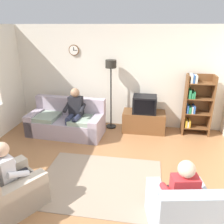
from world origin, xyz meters
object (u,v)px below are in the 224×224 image
tv (145,104)px  floor_lamp (111,76)px  bookshelf (196,104)px  armchair_near_window (9,191)px  tv_stand (144,121)px  person_in_right_armchair (181,191)px  person_in_left_armchair (11,171)px  armchair_near_bookshelf (181,215)px  couch (67,122)px  person_on_couch (75,110)px

tv → floor_lamp: 1.14m
tv → bookshelf: bookshelf is taller
tv → bookshelf: size_ratio=0.38×
bookshelf → armchair_near_window: bearing=-135.3°
tv_stand → person_in_right_armchair: 3.17m
bookshelf → person_in_left_armchair: bookshelf is taller
bookshelf → armchair_near_bookshelf: bearing=-101.7°
tv_stand → bookshelf: size_ratio=0.70×
couch → floor_lamp: (1.07, 0.59, 1.14)m
person_in_left_armchair → bookshelf: bearing=44.5°
couch → armchair_near_window: same height
tv → person_in_left_armchair: person_in_left_armchair is taller
floor_lamp → person_on_couch: (-0.80, -0.70, -0.75)m
tv → couch: bearing=-166.7°
bookshelf → person_in_right_armchair: size_ratio=1.40×
tv → armchair_near_bookshelf: 3.25m
bookshelf → person_on_couch: bookshelf is taller
tv_stand → floor_lamp: floor_lamp is taller
floor_lamp → armchair_near_window: floor_lamp is taller
person_in_left_armchair → person_in_right_armchair: same height
couch → person_in_right_armchair: (2.55, -2.61, 0.29)m
couch → armchair_near_window: bearing=-89.6°
armchair_near_bookshelf → person_on_couch: bearing=131.6°
couch → person_on_couch: bearing=-22.1°
person_in_left_armchair → person_in_right_armchair: 2.49m
armchair_near_window → armchair_near_bookshelf: same height
floor_lamp → person_in_left_armchair: (-1.00, -3.14, -0.85)m
bookshelf → armchair_near_bookshelf: size_ratio=1.55×
tv_stand → armchair_near_window: size_ratio=0.94×
floor_lamp → armchair_near_window: bearing=-108.1°
couch → floor_lamp: 1.67m
couch → person_in_right_armchair: 3.66m
tv → person_in_right_armchair: (0.58, -3.08, -0.16)m
tv_stand → armchair_near_bookshelf: (0.60, -3.19, 0.02)m
armchair_near_window → person_on_couch: bearing=84.2°
couch → floor_lamp: size_ratio=1.05×
bookshelf → floor_lamp: floor_lamp is taller
tv_stand → floor_lamp: 1.49m
couch → person_on_couch: size_ratio=1.57×
couch → armchair_near_bookshelf: 3.73m
tv_stand → person_in_left_armchair: (-1.90, -3.05, 0.33)m
armchair_near_window → person_in_right_armchair: 2.55m
couch → bookshelf: (3.24, 0.56, 0.50)m
tv_stand → armchair_near_bookshelf: bearing=-79.4°
floor_lamp → armchair_near_bookshelf: bearing=-65.5°
person_in_left_armchair → person_in_right_armchair: (2.49, -0.05, 0.00)m
person_in_left_armchair → person_in_right_armchair: size_ratio=1.00×
tv_stand → tv: tv is taller
couch → tv: (1.97, 0.46, 0.45)m
couch → tv_stand: bearing=13.9°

